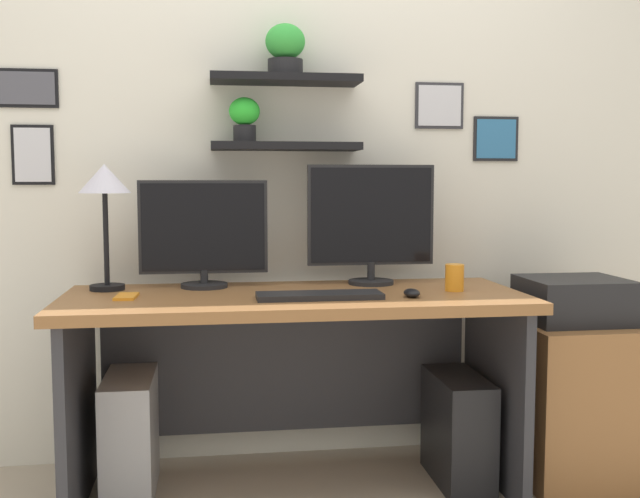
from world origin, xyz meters
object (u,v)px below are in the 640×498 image
at_px(drawer_cabinet, 571,399).
at_px(printer, 574,300).
at_px(monitor_left, 204,233).
at_px(computer_mouse, 412,293).
at_px(desk, 293,347).
at_px(keyboard, 319,296).
at_px(desk_lamp, 105,189).
at_px(cell_phone, 126,296).
at_px(computer_tower_left, 130,435).
at_px(computer_tower_right, 458,429).
at_px(monitor_right, 371,221).
at_px(pen_cup, 455,278).

height_order(drawer_cabinet, printer, printer).
height_order(monitor_left, printer, monitor_left).
bearing_deg(computer_mouse, desk, 154.20).
height_order(keyboard, desk_lamp, desk_lamp).
distance_m(cell_phone, computer_tower_left, 0.54).
relative_size(drawer_cabinet, printer, 1.62).
relative_size(monitor_left, computer_tower_left, 1.11).
bearing_deg(computer_tower_right, monitor_right, 145.93).
height_order(computer_mouse, pen_cup, pen_cup).
relative_size(monitor_left, desk_lamp, 1.04).
height_order(monitor_left, cell_phone, monitor_left).
distance_m(cell_phone, computer_tower_right, 1.34).
bearing_deg(monitor_right, printer, -14.83).
distance_m(monitor_left, printer, 1.46).
height_order(cell_phone, printer, printer).
distance_m(keyboard, computer_mouse, 0.33).
relative_size(drawer_cabinet, computer_tower_right, 1.47).
bearing_deg(printer, computer_tower_left, 177.64).
relative_size(monitor_left, computer_mouse, 5.45).
xyz_separation_m(computer_tower_left, computer_tower_right, (1.24, -0.07, -0.01)).
bearing_deg(monitor_left, cell_phone, -139.63).
bearing_deg(computer_tower_right, computer_tower_left, 176.64).
height_order(desk, desk_lamp, desk_lamp).
xyz_separation_m(computer_mouse, drawer_cabinet, (0.69, 0.15, -0.46)).
xyz_separation_m(desk_lamp, computer_tower_left, (0.08, -0.11, -0.91)).
relative_size(desk, computer_mouse, 18.56).
bearing_deg(drawer_cabinet, pen_cup, -176.57).
relative_size(desk, computer_tower_left, 3.77).
bearing_deg(drawer_cabinet, cell_phone, -179.10).
relative_size(monitor_right, pen_cup, 5.06).
xyz_separation_m(desk, desk_lamp, (-0.69, 0.14, 0.59)).
bearing_deg(desk_lamp, desk, -11.23).
relative_size(keyboard, printer, 1.16).
xyz_separation_m(cell_phone, drawer_cabinet, (1.69, 0.03, -0.45)).
xyz_separation_m(monitor_right, cell_phone, (-0.93, -0.23, -0.25)).
bearing_deg(computer_tower_left, cell_phone, -84.48).
height_order(cell_phone, computer_tower_left, cell_phone).
height_order(drawer_cabinet, computer_tower_right, drawer_cabinet).
relative_size(desk, monitor_right, 3.30).
xyz_separation_m(computer_mouse, computer_tower_right, (0.23, 0.15, -0.56)).
xyz_separation_m(computer_mouse, desk_lamp, (-1.09, 0.33, 0.37)).
height_order(printer, computer_tower_left, printer).
bearing_deg(monitor_left, pen_cup, -14.02).
bearing_deg(cell_phone, desk_lamp, 117.43).
relative_size(monitor_right, computer_tower_right, 1.21).
bearing_deg(computer_tower_left, computer_mouse, -12.53).
distance_m(desk, monitor_right, 0.59).
bearing_deg(monitor_left, computer_tower_left, -154.61).
relative_size(monitor_right, drawer_cabinet, 0.82).
distance_m(drawer_cabinet, printer, 0.39).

